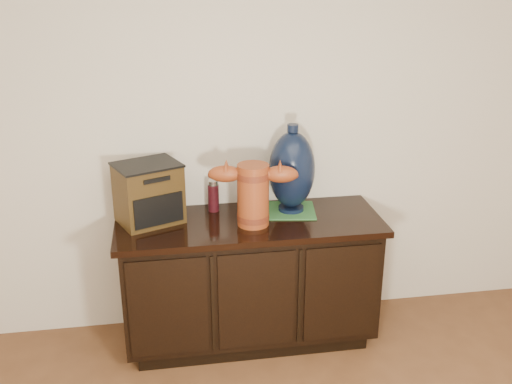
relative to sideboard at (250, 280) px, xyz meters
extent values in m
plane|color=silver|center=(0.00, 0.27, 0.91)|extent=(4.50, 0.00, 4.50)
cube|color=black|center=(0.00, 0.00, -0.35)|extent=(1.29, 0.45, 0.08)
cube|color=black|center=(0.00, 0.00, 0.01)|extent=(1.40, 0.50, 0.64)
cube|color=black|center=(0.00, 0.00, 0.35)|extent=(1.46, 0.56, 0.03)
cube|color=black|center=(-0.47, -0.25, 0.01)|extent=(0.41, 0.01, 0.56)
cube|color=black|center=(0.00, -0.25, 0.01)|extent=(0.41, 0.01, 0.56)
cube|color=black|center=(0.47, -0.25, 0.01)|extent=(0.41, 0.01, 0.56)
cylinder|color=#9E441C|center=(0.01, -0.05, 0.54)|extent=(0.20, 0.20, 0.34)
cylinder|color=#40130C|center=(0.01, -0.05, 0.41)|extent=(0.20, 0.20, 0.03)
cylinder|color=#40130C|center=(0.01, -0.05, 0.65)|extent=(0.20, 0.20, 0.03)
ellipsoid|color=#9E441C|center=(-0.13, -0.03, 0.66)|extent=(0.19, 0.12, 0.09)
ellipsoid|color=#9E441C|center=(0.16, -0.08, 0.66)|extent=(0.19, 0.12, 0.09)
cube|color=#3B280E|center=(-0.54, 0.08, 0.53)|extent=(0.39, 0.36, 0.32)
cube|color=black|center=(-0.49, -0.04, 0.48)|extent=(0.26, 0.11, 0.16)
cube|color=black|center=(-0.54, 0.08, 0.69)|extent=(0.41, 0.37, 0.01)
cube|color=#306C35|center=(0.25, 0.09, 0.37)|extent=(0.31, 0.31, 0.01)
cylinder|color=black|center=(0.25, 0.09, 0.39)|extent=(0.14, 0.14, 0.02)
ellipsoid|color=black|center=(0.25, 0.09, 0.62)|extent=(0.29, 0.29, 0.44)
cylinder|color=black|center=(0.25, 0.09, 0.86)|extent=(0.06, 0.06, 0.04)
cylinder|color=#530E19|center=(-0.18, 0.17, 0.45)|extent=(0.06, 0.06, 0.16)
cylinder|color=silver|center=(-0.18, 0.17, 0.54)|extent=(0.06, 0.06, 0.03)
camera|label=1|loc=(-0.45, -2.98, 1.69)|focal=42.00mm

